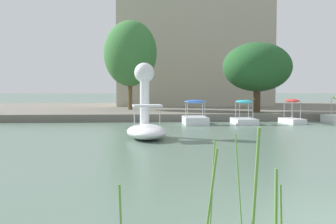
{
  "coord_description": "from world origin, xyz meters",
  "views": [
    {
      "loc": [
        -2.94,
        -4.71,
        1.9
      ],
      "look_at": [
        -1.72,
        13.63,
        0.89
      ],
      "focal_mm": 41.29,
      "sensor_mm": 36.0,
      "label": 1
    }
  ],
  "objects_px": {
    "pedal_boat_red": "(292,116)",
    "tree_sapling_by_fence": "(130,53)",
    "pedal_boat_blue": "(195,117)",
    "swan_boat": "(146,115)",
    "pedal_boat_cyan": "(244,117)",
    "tree_broadleaf_right": "(257,67)"
  },
  "relations": [
    {
      "from": "pedal_boat_blue",
      "to": "pedal_boat_cyan",
      "type": "distance_m",
      "value": 2.81
    },
    {
      "from": "pedal_boat_red",
      "to": "tree_sapling_by_fence",
      "type": "bearing_deg",
      "value": 140.73
    },
    {
      "from": "pedal_boat_blue",
      "to": "tree_broadleaf_right",
      "type": "distance_m",
      "value": 7.01
    },
    {
      "from": "swan_boat",
      "to": "pedal_boat_cyan",
      "type": "xyz_separation_m",
      "value": [
        5.65,
        6.12,
        -0.5
      ]
    },
    {
      "from": "pedal_boat_cyan",
      "to": "pedal_boat_red",
      "type": "xyz_separation_m",
      "value": [
        2.86,
        0.12,
        0.03
      ]
    },
    {
      "from": "pedal_boat_red",
      "to": "tree_broadleaf_right",
      "type": "relative_size",
      "value": 0.27
    },
    {
      "from": "tree_broadleaf_right",
      "to": "swan_boat",
      "type": "bearing_deg",
      "value": -126.59
    },
    {
      "from": "pedal_boat_cyan",
      "to": "tree_broadleaf_right",
      "type": "xyz_separation_m",
      "value": [
        1.98,
        4.16,
        3.09
      ]
    },
    {
      "from": "swan_boat",
      "to": "pedal_boat_cyan",
      "type": "relative_size",
      "value": 1.61
    },
    {
      "from": "pedal_boat_red",
      "to": "tree_broadleaf_right",
      "type": "xyz_separation_m",
      "value": [
        -0.87,
        4.04,
        3.06
      ]
    },
    {
      "from": "tree_broadleaf_right",
      "to": "pedal_boat_red",
      "type": "bearing_deg",
      "value": -77.8
    },
    {
      "from": "pedal_boat_blue",
      "to": "tree_sapling_by_fence",
      "type": "xyz_separation_m",
      "value": [
        -3.91,
        7.86,
        4.33
      ]
    },
    {
      "from": "pedal_boat_blue",
      "to": "tree_sapling_by_fence",
      "type": "height_order",
      "value": "tree_sapling_by_fence"
    },
    {
      "from": "swan_boat",
      "to": "pedal_boat_cyan",
      "type": "bearing_deg",
      "value": 47.3
    },
    {
      "from": "pedal_boat_red",
      "to": "tree_sapling_by_fence",
      "type": "xyz_separation_m",
      "value": [
        -9.57,
        7.83,
        4.28
      ]
    },
    {
      "from": "pedal_boat_blue",
      "to": "swan_boat",
      "type": "bearing_deg",
      "value": -114.63
    },
    {
      "from": "pedal_boat_red",
      "to": "tree_sapling_by_fence",
      "type": "height_order",
      "value": "tree_sapling_by_fence"
    },
    {
      "from": "tree_sapling_by_fence",
      "to": "tree_broadleaf_right",
      "type": "bearing_deg",
      "value": -23.53
    },
    {
      "from": "swan_boat",
      "to": "pedal_boat_red",
      "type": "relative_size",
      "value": 1.7
    },
    {
      "from": "pedal_boat_red",
      "to": "tree_sapling_by_fence",
      "type": "distance_m",
      "value": 13.09
    },
    {
      "from": "pedal_boat_red",
      "to": "pedal_boat_blue",
      "type": "bearing_deg",
      "value": -179.62
    },
    {
      "from": "pedal_boat_cyan",
      "to": "tree_sapling_by_fence",
      "type": "distance_m",
      "value": 11.26
    }
  ]
}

